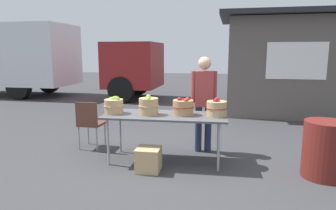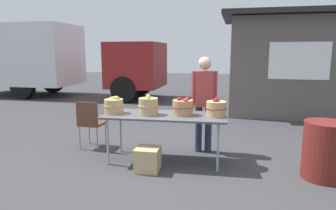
% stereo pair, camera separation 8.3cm
% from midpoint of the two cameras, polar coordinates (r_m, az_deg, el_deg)
% --- Properties ---
extents(ground_plane, '(40.00, 40.00, 0.00)m').
position_cam_midpoint_polar(ground_plane, '(4.84, -0.12, -10.58)').
color(ground_plane, '#38383A').
extents(market_table, '(1.90, 0.76, 0.75)m').
position_cam_midpoint_polar(market_table, '(4.64, -0.12, -2.40)').
color(market_table, '#4C4C51').
rests_on(market_table, ground).
extents(apple_basket_green_0, '(0.32, 0.32, 0.27)m').
position_cam_midpoint_polar(apple_basket_green_0, '(4.79, -9.84, -0.12)').
color(apple_basket_green_0, tan).
rests_on(apple_basket_green_0, market_table).
extents(apple_basket_green_1, '(0.32, 0.32, 0.31)m').
position_cam_midpoint_polar(apple_basket_green_1, '(4.62, -3.27, -0.12)').
color(apple_basket_green_1, tan).
rests_on(apple_basket_green_1, market_table).
extents(apple_basket_red_0, '(0.34, 0.34, 0.28)m').
position_cam_midpoint_polar(apple_basket_red_0, '(4.60, 3.35, -0.37)').
color(apple_basket_red_0, '#A87F51').
rests_on(apple_basket_red_0, market_table).
extents(apple_basket_red_1, '(0.32, 0.32, 0.28)m').
position_cam_midpoint_polar(apple_basket_red_1, '(4.56, 9.73, -0.61)').
color(apple_basket_red_1, tan).
rests_on(apple_basket_red_1, market_table).
extents(vendor_adult, '(0.43, 0.25, 1.63)m').
position_cam_midpoint_polar(vendor_adult, '(5.09, 7.38, 1.56)').
color(vendor_adult, '#262D4C').
rests_on(vendor_adult, ground).
extents(box_truck, '(7.79, 2.49, 2.75)m').
position_cam_midpoint_polar(box_truck, '(12.61, -21.72, 8.37)').
color(box_truck, silver).
rests_on(box_truck, ground).
extents(food_kiosk, '(3.65, 3.08, 2.74)m').
position_cam_midpoint_polar(food_kiosk, '(9.12, 21.77, 7.33)').
color(food_kiosk, '#59514C').
rests_on(food_kiosk, ground).
extents(folding_chair, '(0.43, 0.43, 0.86)m').
position_cam_midpoint_polar(folding_chair, '(5.46, -14.19, -2.91)').
color(folding_chair, brown).
rests_on(folding_chair, ground).
extents(trash_barrel, '(0.58, 0.58, 0.79)m').
position_cam_midpoint_polar(trash_barrel, '(4.62, 28.30, -7.66)').
color(trash_barrel, maroon).
rests_on(trash_barrel, ground).
extents(produce_crate, '(0.34, 0.34, 0.34)m').
position_cam_midpoint_polar(produce_crate, '(4.41, -3.37, -10.30)').
color(produce_crate, tan).
rests_on(produce_crate, ground).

